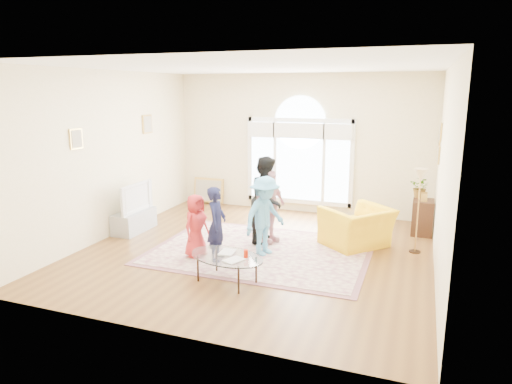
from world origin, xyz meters
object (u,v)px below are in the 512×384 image
(area_rug, at_px, (261,251))
(armchair, at_px, (357,227))
(coffee_table, at_px, (227,257))
(television, at_px, (133,197))
(tv_console, at_px, (134,221))

(area_rug, xyz_separation_m, armchair, (1.56, 0.88, 0.36))
(area_rug, height_order, coffee_table, coffee_table)
(area_rug, relative_size, coffee_table, 2.65)
(television, xyz_separation_m, coffee_table, (2.80, -1.69, -0.31))
(armchair, bearing_deg, tv_console, -41.77)
(tv_console, distance_m, television, 0.50)
(tv_console, distance_m, armchair, 4.45)
(area_rug, height_order, armchair, armchair)
(tv_console, height_order, armchair, armchair)
(area_rug, relative_size, armchair, 3.19)
(tv_console, xyz_separation_m, coffee_table, (2.81, -1.69, 0.19))
(area_rug, bearing_deg, armchair, 29.51)
(area_rug, height_order, television, television)
(coffee_table, bearing_deg, area_rug, 103.48)
(tv_console, relative_size, armchair, 0.89)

